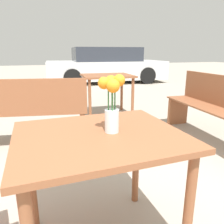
% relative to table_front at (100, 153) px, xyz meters
% --- Properties ---
extents(table_front, '(0.87, 0.73, 0.72)m').
position_rel_table_front_xyz_m(table_front, '(0.00, 0.00, 0.00)').
color(table_front, brown).
rests_on(table_front, ground_plane).
extents(flower_vase, '(0.14, 0.14, 0.30)m').
position_rel_table_front_xyz_m(flower_vase, '(0.07, -0.00, 0.27)').
color(flower_vase, silver).
rests_on(flower_vase, table_front).
extents(bench_near, '(0.48, 1.75, 0.85)m').
position_rel_table_front_xyz_m(bench_near, '(1.86, 1.02, -0.14)').
color(bench_near, brown).
rests_on(bench_near, ground_plane).
extents(bench_middle, '(1.88, 0.72, 0.85)m').
position_rel_table_front_xyz_m(bench_middle, '(-0.63, 1.67, -0.14)').
color(bench_middle, brown).
rests_on(bench_middle, ground_plane).
extents(table_back, '(0.91, 0.77, 0.75)m').
position_rel_table_front_xyz_m(table_back, '(0.91, 2.64, 0.02)').
color(table_back, brown).
rests_on(table_back, ground_plane).
extents(parked_car, '(4.52, 2.19, 1.30)m').
position_rel_table_front_xyz_m(parked_car, '(2.32, 7.12, 0.01)').
color(parked_car, silver).
rests_on(parked_car, ground_plane).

